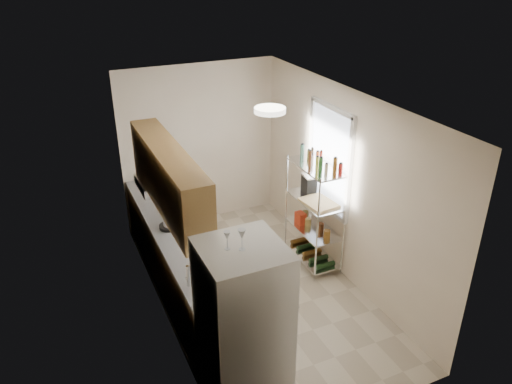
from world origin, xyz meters
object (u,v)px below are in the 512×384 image
espresso_machine (309,184)px  rice_cooker (172,221)px  frying_pan_large (169,226)px  cutting_board (319,203)px  refrigerator (243,329)px

espresso_machine → rice_cooker: bearing=-174.7°
rice_cooker → frying_pan_large: rice_cooker is taller
frying_pan_large → cutting_board: bearing=12.4°
cutting_board → rice_cooker: bearing=168.2°
espresso_machine → refrigerator: bearing=-125.7°
cutting_board → frying_pan_large: bearing=168.4°
refrigerator → rice_cooker: size_ratio=7.86×
refrigerator → cutting_board: 2.54m
refrigerator → espresso_machine: bearing=47.7°
rice_cooker → espresso_machine: 1.98m
rice_cooker → frying_pan_large: bearing=177.2°
refrigerator → rice_cooker: refrigerator is taller
cutting_board → espresso_machine: (0.04, 0.36, 0.12)m
frying_pan_large → cutting_board: (1.98, -0.40, 0.11)m
refrigerator → rice_cooker: 2.13m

